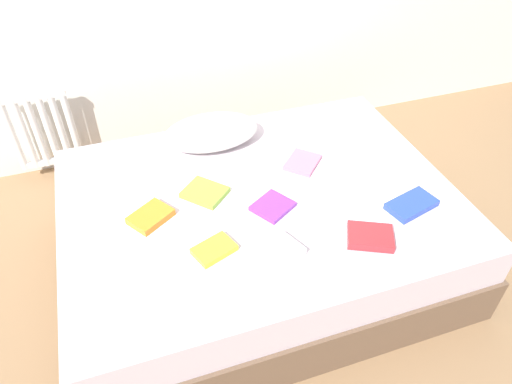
% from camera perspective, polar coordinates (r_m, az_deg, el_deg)
% --- Properties ---
extents(ground_plane, '(8.00, 8.00, 0.00)m').
position_cam_1_polar(ground_plane, '(2.74, 0.34, -8.28)').
color(ground_plane, '#93704C').
extents(bed, '(2.00, 1.50, 0.50)m').
position_cam_1_polar(bed, '(2.56, 0.36, -4.65)').
color(bed, brown).
rests_on(bed, ground).
extents(radiator, '(0.41, 0.04, 0.53)m').
position_cam_1_polar(radiator, '(3.40, -24.37, 6.78)').
color(radiator, white).
rests_on(radiator, ground).
extents(pillow, '(0.54, 0.34, 0.15)m').
position_cam_1_polar(pillow, '(2.72, -5.41, 7.25)').
color(pillow, white).
rests_on(pillow, bed).
extents(textbook_purple, '(0.24, 0.23, 0.02)m').
position_cam_1_polar(textbook_purple, '(2.31, 2.02, -1.73)').
color(textbook_purple, purple).
rests_on(textbook_purple, bed).
extents(textbook_red, '(0.25, 0.23, 0.04)m').
position_cam_1_polar(textbook_red, '(2.21, 13.62, -5.26)').
color(textbook_red, red).
rests_on(textbook_red, bed).
extents(textbook_pink, '(0.25, 0.25, 0.02)m').
position_cam_1_polar(textbook_pink, '(2.59, 5.63, 3.58)').
color(textbook_pink, pink).
rests_on(textbook_pink, bed).
extents(textbook_lime, '(0.26, 0.26, 0.03)m').
position_cam_1_polar(textbook_lime, '(2.40, -6.20, -0.05)').
color(textbook_lime, '#8CC638').
rests_on(textbook_lime, bed).
extents(textbook_orange, '(0.24, 0.23, 0.04)m').
position_cam_1_polar(textbook_orange, '(2.30, -12.60, -2.94)').
color(textbook_orange, orange).
rests_on(textbook_orange, bed).
extents(textbook_yellow, '(0.21, 0.18, 0.03)m').
position_cam_1_polar(textbook_yellow, '(2.11, -5.08, -6.92)').
color(textbook_yellow, yellow).
rests_on(textbook_yellow, bed).
extents(textbook_blue, '(0.27, 0.19, 0.03)m').
position_cam_1_polar(textbook_blue, '(2.43, 18.29, -1.46)').
color(textbook_blue, '#2847B7').
rests_on(textbook_blue, bed).
extents(textbook_white, '(0.23, 0.22, 0.04)m').
position_cam_1_polar(textbook_white, '(2.08, 2.81, -7.35)').
color(textbook_white, white).
rests_on(textbook_white, bed).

